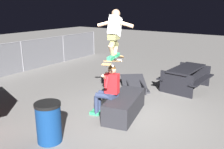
{
  "coord_description": "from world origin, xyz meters",
  "views": [
    {
      "loc": [
        -4.93,
        -2.91,
        2.75
      ],
      "look_at": [
        -0.21,
        0.42,
        1.12
      ],
      "focal_mm": 39.18,
      "sensor_mm": 36.0,
      "label": 1
    }
  ],
  "objects": [
    {
      "name": "trash_bin",
      "position": [
        -1.95,
        0.79,
        0.43
      ],
      "size": [
        0.54,
        0.54,
        0.86
      ],
      "color": "navy",
      "rests_on": "ground"
    },
    {
      "name": "picnic_table_back",
      "position": [
        3.01,
        -0.39,
        0.5
      ],
      "size": [
        1.78,
        1.44,
        0.75
      ],
      "color": "black",
      "rests_on": "ground"
    },
    {
      "name": "ground_plane",
      "position": [
        0.0,
        0.0,
        0.0
      ],
      "size": [
        40.0,
        40.0,
        0.0
      ],
      "primitive_type": "plane",
      "color": "slate"
    },
    {
      "name": "kicker_ramp",
      "position": [
        2.08,
        1.08,
        0.07
      ],
      "size": [
        1.51,
        1.46,
        0.43
      ],
      "color": "#28282D",
      "rests_on": "ground"
    },
    {
      "name": "skater_airborne",
      "position": [
        -0.22,
        0.33,
        2.17
      ],
      "size": [
        0.64,
        0.88,
        1.12
      ],
      "color": "#2D9E66"
    },
    {
      "name": "skateboard",
      "position": [
        -0.28,
        0.32,
        1.48
      ],
      "size": [
        1.04,
        0.44,
        0.17
      ],
      "color": "#AD8451"
    },
    {
      "name": "person_sitting_on_ledge",
      "position": [
        -0.24,
        0.52,
        0.76
      ],
      "size": [
        0.59,
        0.79,
        1.35
      ],
      "color": "#2D3856",
      "rests_on": "ground"
    },
    {
      "name": "ledge_box_main",
      "position": [
        0.05,
        0.2,
        0.26
      ],
      "size": [
        1.76,
        1.04,
        0.52
      ],
      "primitive_type": "cube",
      "rotation": [
        0.0,
        0.0,
        0.25
      ],
      "color": "#28282D",
      "rests_on": "ground"
    }
  ]
}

